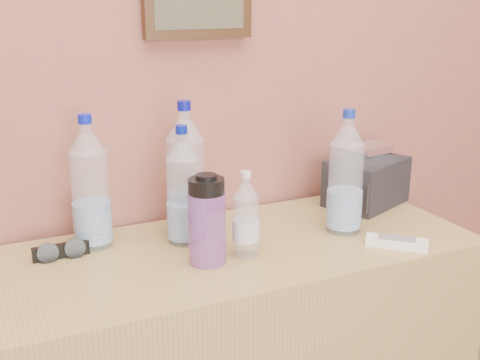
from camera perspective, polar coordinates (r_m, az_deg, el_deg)
name	(u,v)px	position (r m, az deg, el deg)	size (l,w,h in m)	color
pet_large_a	(90,190)	(1.55, -14.02, -0.89)	(0.09, 0.09, 0.34)	#CAE9FF
pet_large_b	(186,178)	(1.57, -5.14, 0.23)	(0.10, 0.10, 0.36)	#ACC6D5
pet_large_c	(183,192)	(1.54, -5.41, -1.12)	(0.08, 0.08, 0.31)	white
pet_large_d	(346,179)	(1.62, 9.97, 0.11)	(0.09, 0.09, 0.34)	silver
pet_small	(246,219)	(1.46, 0.57, -3.72)	(0.06, 0.06, 0.21)	#BCE4F3
nalgene_bottle	(207,220)	(1.42, -3.16, -3.80)	(0.09, 0.09, 0.22)	purple
sunglasses	(61,251)	(1.54, -16.63, -6.46)	(0.14, 0.05, 0.04)	black
ac_remote	(397,243)	(1.60, 14.65, -5.76)	(0.15, 0.05, 0.02)	silver
toiletry_bag	(367,179)	(1.87, 11.91, 0.13)	(0.24, 0.17, 0.16)	black
foil_packet	(370,148)	(1.87, 12.24, 2.99)	(0.11, 0.09, 0.02)	silver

